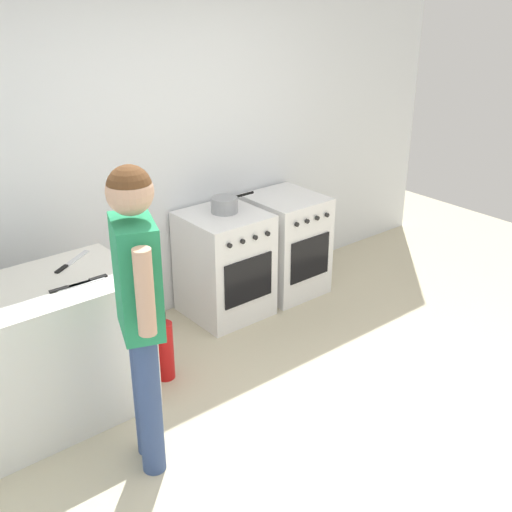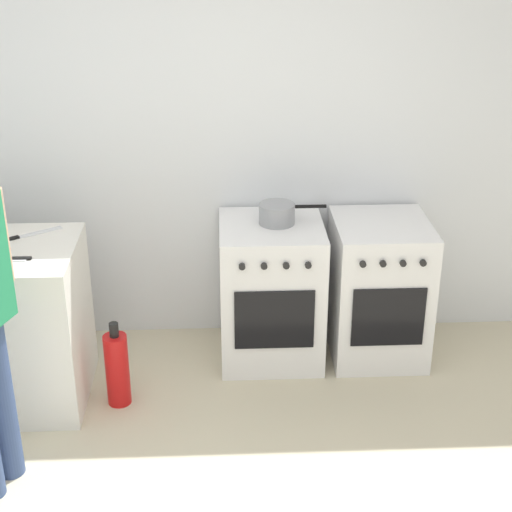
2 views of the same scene
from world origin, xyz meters
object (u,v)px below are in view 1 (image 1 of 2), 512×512
object	(u,v)px
knife_bread	(71,262)
pot	(225,205)
oven_right	(285,244)
knife_chef	(84,282)
oven_left	(225,264)
knife_carving	(75,285)
fire_extinguisher	(164,350)
person	(138,295)

from	to	relation	value
knife_bread	pot	bearing A→B (deg)	9.85
oven_right	knife_chef	bearing A→B (deg)	-165.73
oven_left	knife_carving	xyz separation A→B (m)	(-1.44, -0.52, 0.48)
knife_carving	fire_extinguisher	world-z (taller)	knife_carving
pot	person	xyz separation A→B (m)	(-1.40, -1.15, 0.14)
fire_extinguisher	knife_chef	bearing A→B (deg)	-175.76
fire_extinguisher	knife_carving	bearing A→B (deg)	-175.81
knife_chef	person	bearing A→B (deg)	-87.67
knife_bread	oven_right	bearing A→B (deg)	6.01
oven_left	knife_bread	world-z (taller)	knife_bread
knife_chef	fire_extinguisher	size ratio (longest dim) A/B	0.62
knife_chef	person	distance (m)	0.62
fire_extinguisher	knife_bread	bearing A→B (deg)	149.43
knife_bread	person	distance (m)	0.92
knife_carving	knife_chef	bearing A→B (deg)	3.71
knife_carving	fire_extinguisher	xyz separation A→B (m)	(0.57, 0.04, -0.69)
oven_left	pot	world-z (taller)	pot
pot	knife_carving	world-z (taller)	pot
knife_bread	knife_carving	bearing A→B (deg)	-110.49
knife_chef	knife_bread	bearing A→B (deg)	79.40
knife_chef	fire_extinguisher	bearing A→B (deg)	4.24
knife_carving	knife_bread	distance (m)	0.33
fire_extinguisher	pot	bearing A→B (deg)	29.27
knife_carving	oven_right	bearing A→B (deg)	13.98
oven_right	person	distance (m)	2.38
oven_right	knife_carving	size ratio (longest dim) A/B	2.57
oven_left	person	distance (m)	1.87
person	pot	bearing A→B (deg)	39.38
pot	knife_bread	xyz separation A→B (m)	(-1.36, -0.24, -0.01)
fire_extinguisher	oven_left	bearing A→B (deg)	28.78
oven_right	fire_extinguisher	xyz separation A→B (m)	(-1.51, -0.48, -0.21)
oven_right	pot	size ratio (longest dim) A/B	2.20
knife_chef	person	xyz separation A→B (m)	(0.02, -0.60, 0.15)
knife_carving	oven_left	bearing A→B (deg)	19.80
knife_carving	knife_bread	xyz separation A→B (m)	(0.12, 0.31, -0.00)
oven_right	person	world-z (taller)	person
oven_right	fire_extinguisher	world-z (taller)	oven_right
oven_right	fire_extinguisher	distance (m)	1.60
oven_left	knife_bread	size ratio (longest dim) A/B	2.75
oven_left	knife_carving	bearing A→B (deg)	-160.20
oven_left	fire_extinguisher	world-z (taller)	oven_left
oven_right	fire_extinguisher	size ratio (longest dim) A/B	1.70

